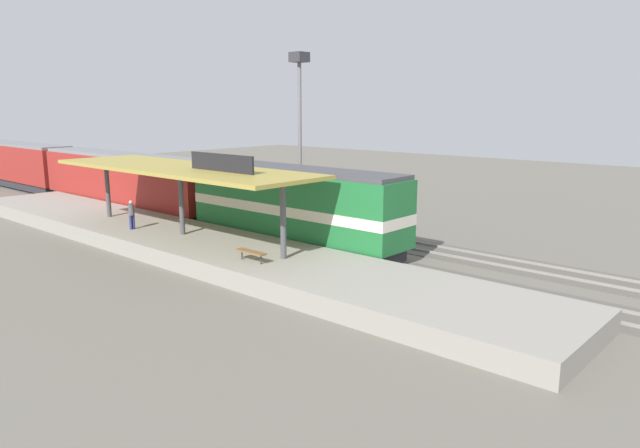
% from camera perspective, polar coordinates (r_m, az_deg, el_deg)
% --- Properties ---
extents(ground_plane, '(120.00, 120.00, 0.00)m').
position_cam_1_polar(ground_plane, '(38.14, -4.99, -0.72)').
color(ground_plane, '#666056').
extents(track_near, '(3.20, 110.00, 0.16)m').
position_cam_1_polar(track_near, '(36.82, -7.25, -1.15)').
color(track_near, '#565249').
rests_on(track_near, ground).
extents(track_far, '(3.20, 110.00, 0.16)m').
position_cam_1_polar(track_far, '(39.92, -2.29, -0.08)').
color(track_far, '#565249').
rests_on(track_far, ground).
extents(platform, '(6.00, 44.00, 0.90)m').
position_cam_1_polar(platform, '(33.97, -13.11, -1.71)').
color(platform, gray).
rests_on(platform, ground).
extents(station_canopy, '(5.20, 18.00, 4.70)m').
position_cam_1_polar(station_canopy, '(33.22, -13.34, 5.14)').
color(station_canopy, '#47474C').
rests_on(station_canopy, platform).
extents(platform_bench, '(0.44, 1.70, 0.50)m').
position_cam_1_polar(platform_bench, '(27.33, -6.69, -2.75)').
color(platform_bench, '#333338').
rests_on(platform_bench, platform).
extents(locomotive, '(2.93, 14.43, 4.44)m').
position_cam_1_polar(locomotive, '(33.33, -2.54, 1.77)').
color(locomotive, '#28282D').
rests_on(locomotive, track_near).
extents(passenger_carriage_front, '(2.90, 20.00, 4.24)m').
position_cam_1_polar(passenger_carriage_front, '(47.55, -18.35, 3.99)').
color(passenger_carriage_front, '#28282D').
rests_on(passenger_carriage_front, track_near).
extents(passenger_carriage_rear, '(2.90, 20.00, 4.24)m').
position_cam_1_polar(passenger_carriage_rear, '(66.29, -27.50, 5.24)').
color(passenger_carriage_rear, '#28282D').
rests_on(passenger_carriage_rear, track_near).
extents(freight_car, '(2.80, 12.00, 3.54)m').
position_cam_1_polar(freight_car, '(41.15, -4.57, 2.98)').
color(freight_car, '#28282D').
rests_on(freight_car, track_far).
extents(light_mast, '(1.10, 1.10, 11.70)m').
position_cam_1_polar(light_mast, '(43.28, -2.00, 11.96)').
color(light_mast, slate).
rests_on(light_mast, ground).
extents(person_waiting, '(0.34, 0.34, 1.71)m').
position_cam_1_polar(person_waiting, '(35.84, -17.80, 1.01)').
color(person_waiting, navy).
rests_on(person_waiting, platform).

